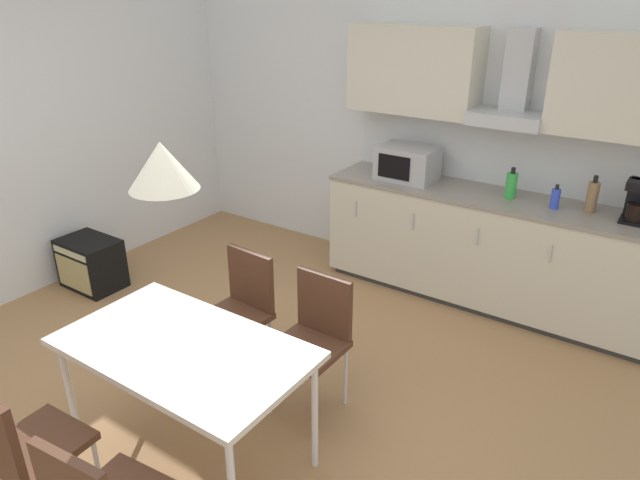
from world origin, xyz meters
TOP-DOWN VIEW (x-y plane):
  - ground_plane at (0.00, 0.00)m, footprint 7.22×7.70m
  - wall_back at (0.00, 2.62)m, footprint 5.78×0.10m
  - kitchen_counter at (0.86, 2.27)m, footprint 2.72×0.61m
  - backsplash_tile at (0.86, 2.55)m, footprint 2.70×0.02m
  - upper_wall_cabinets at (0.86, 2.40)m, footprint 2.70×0.40m
  - microwave at (0.10, 2.27)m, footprint 0.48×0.35m
  - coffee_maker at (1.85, 2.30)m, footprint 0.18×0.19m
  - bottle_green at (0.98, 2.29)m, footprint 0.08×0.08m
  - bottle_brown at (1.55, 2.32)m, footprint 0.08×0.08m
  - bottle_blue at (1.32, 2.24)m, footprint 0.06×0.06m
  - dining_table at (0.14, -0.36)m, footprint 1.32×0.76m
  - chair_far_right at (0.44, 0.40)m, footprint 0.41×0.41m
  - chair_near_left at (-0.15, -1.12)m, footprint 0.42×0.42m
  - chair_far_left at (-0.15, 0.40)m, footprint 0.43×0.43m
  - guitar_amp at (-2.06, 0.57)m, footprint 0.52×0.37m
  - pendant_lamp at (0.14, -0.36)m, footprint 0.32×0.32m

SIDE VIEW (x-z plane):
  - ground_plane at x=0.00m, z-range -0.02..0.00m
  - guitar_amp at x=-2.06m, z-range 0.00..0.44m
  - kitchen_counter at x=0.86m, z-range 0.00..0.93m
  - chair_far_right at x=0.44m, z-range 0.10..0.97m
  - chair_near_left at x=-0.15m, z-range 0.10..0.97m
  - chair_far_left at x=-0.15m, z-range 0.10..0.97m
  - dining_table at x=0.14m, z-range 0.32..1.06m
  - bottle_blue at x=1.32m, z-range 0.92..1.10m
  - bottle_green at x=0.98m, z-range 0.91..1.15m
  - bottle_brown at x=1.55m, z-range 0.91..1.18m
  - microwave at x=0.10m, z-range 0.93..1.21m
  - coffee_maker at x=1.85m, z-range 0.93..1.23m
  - backsplash_tile at x=0.86m, z-range 0.93..1.42m
  - wall_back at x=0.00m, z-range 0.00..2.75m
  - pendant_lamp at x=0.14m, z-range 1.59..1.81m
  - upper_wall_cabinets at x=0.86m, z-range 1.46..2.15m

